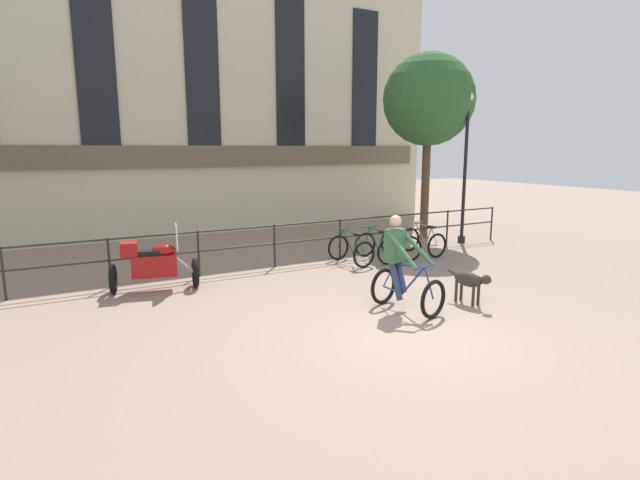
{
  "coord_description": "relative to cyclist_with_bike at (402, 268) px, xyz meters",
  "views": [
    {
      "loc": [
        -4.86,
        -5.75,
        2.88
      ],
      "look_at": [
        -0.04,
        2.86,
        1.05
      ],
      "focal_mm": 28.0,
      "sensor_mm": 36.0,
      "label": 1
    }
  ],
  "objects": [
    {
      "name": "parked_bicycle_mid_right",
      "position": [
        2.71,
        3.45,
        -0.41
      ],
      "size": [
        0.82,
        1.2,
        0.86
      ],
      "rotation": [
        0.0,
        0.0,
        2.99
      ],
      "color": "black",
      "rests_on": "ground_plane"
    },
    {
      "name": "ground_plane",
      "position": [
        -0.65,
        -1.09,
        -0.76
      ],
      "size": [
        60.0,
        60.0,
        0.0
      ],
      "primitive_type": "plane",
      "color": "gray"
    },
    {
      "name": "canal_railing",
      "position": [
        -0.65,
        4.11,
        -0.05
      ],
      "size": [
        15.05,
        0.05,
        1.05
      ],
      "color": "#232326",
      "rests_on": "ground_plane"
    },
    {
      "name": "tree_canalside_right",
      "position": [
        5.22,
        5.43,
        3.56
      ],
      "size": [
        2.84,
        2.84,
        5.77
      ],
      "color": "brown",
      "rests_on": "ground_plane"
    },
    {
      "name": "street_lamp",
      "position": [
        5.68,
        4.2,
        1.75
      ],
      "size": [
        0.28,
        0.28,
        4.49
      ],
      "color": "black",
      "rests_on": "ground_plane"
    },
    {
      "name": "dog",
      "position": [
        1.31,
        -0.38,
        -0.31
      ],
      "size": [
        0.31,
        0.99,
        0.63
      ],
      "rotation": [
        0.0,
        0.0,
        0.12
      ],
      "color": "#332D28",
      "rests_on": "ground_plane"
    },
    {
      "name": "parked_bicycle_mid_left",
      "position": [
        1.93,
        3.45,
        -0.41
      ],
      "size": [
        0.69,
        1.13,
        0.86
      ],
      "rotation": [
        0.0,
        0.0,
        3.12
      ],
      "color": "black",
      "rests_on": "ground_plane"
    },
    {
      "name": "cyclist_with_bike",
      "position": [
        0.0,
        0.0,
        0.0
      ],
      "size": [
        0.93,
        1.3,
        1.7
      ],
      "rotation": [
        0.0,
        0.0,
        0.23
      ],
      "color": "black",
      "rests_on": "ground_plane"
    },
    {
      "name": "parked_bicycle_near_lamp",
      "position": [
        1.15,
        3.45,
        -0.41
      ],
      "size": [
        0.75,
        1.16,
        0.86
      ],
      "rotation": [
        0.0,
        0.0,
        3.23
      ],
      "color": "black",
      "rests_on": "ground_plane"
    },
    {
      "name": "building_facade",
      "position": [
        -0.65,
        9.9,
        3.99
      ],
      "size": [
        18.0,
        0.72,
        9.55
      ],
      "color": "beige",
      "rests_on": "ground_plane"
    },
    {
      "name": "parked_motorcycle",
      "position": [
        -3.64,
        3.41,
        -0.2
      ],
      "size": [
        1.81,
        0.95,
        1.35
      ],
      "rotation": [
        0.0,
        0.0,
        1.37
      ],
      "color": "black",
      "rests_on": "ground_plane"
    },
    {
      "name": "parked_bicycle_far_end",
      "position": [
        3.5,
        3.45,
        -0.41
      ],
      "size": [
        0.7,
        1.13,
        0.86
      ],
      "rotation": [
        0.0,
        0.0,
        3.18
      ],
      "color": "black",
      "rests_on": "ground_plane"
    }
  ]
}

